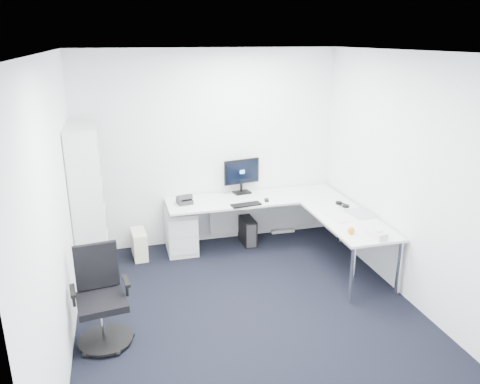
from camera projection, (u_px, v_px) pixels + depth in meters
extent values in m
plane|color=black|center=(252.00, 317.00, 4.97)|extent=(4.20, 4.20, 0.00)
plane|color=white|center=(254.00, 52.00, 4.12)|extent=(4.20, 4.20, 0.00)
cube|color=white|center=(210.00, 149.00, 6.47)|extent=(3.60, 0.02, 2.70)
cube|color=white|center=(359.00, 314.00, 2.62)|extent=(3.60, 0.02, 2.70)
cube|color=white|center=(57.00, 214.00, 4.10)|extent=(0.02, 4.20, 2.70)
cube|color=white|center=(415.00, 183.00, 4.99)|extent=(0.02, 4.20, 2.70)
cube|color=silver|center=(181.00, 231.00, 6.40)|extent=(0.40, 0.49, 0.61)
cube|color=black|center=(248.00, 231.00, 6.69)|extent=(0.18, 0.39, 0.38)
cube|color=beige|center=(139.00, 244.00, 6.26)|extent=(0.21, 0.41, 0.38)
cube|color=silver|center=(283.00, 231.00, 7.11)|extent=(0.36, 0.07, 0.04)
cube|color=black|center=(246.00, 205.00, 6.18)|extent=(0.41, 0.19, 0.02)
cube|color=black|center=(267.00, 200.00, 6.33)|extent=(0.07, 0.10, 0.03)
cube|color=silver|center=(335.00, 217.00, 5.76)|extent=(0.17, 0.40, 0.01)
sphere|color=orange|center=(351.00, 230.00, 5.27)|extent=(0.08, 0.08, 0.08)
cube|color=silver|center=(377.00, 235.00, 5.16)|extent=(0.16, 0.24, 0.08)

